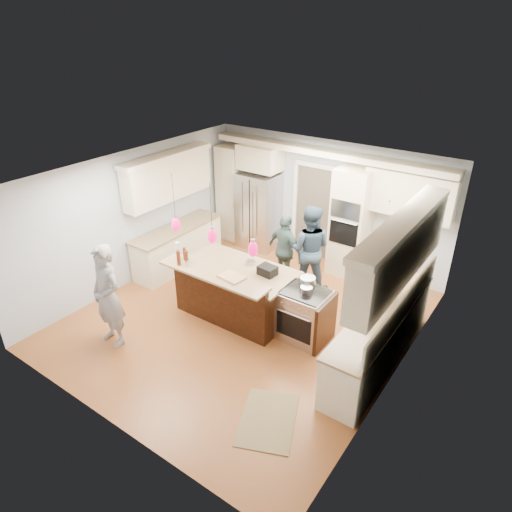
{
  "coord_description": "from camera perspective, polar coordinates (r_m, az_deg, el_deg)",
  "views": [
    {
      "loc": [
        4.13,
        -5.51,
        4.89
      ],
      "look_at": [
        0.0,
        0.35,
        1.15
      ],
      "focal_mm": 32.0,
      "sensor_mm": 36.0,
      "label": 1
    }
  ],
  "objects": [
    {
      "name": "back_upper_cabinets",
      "position": [
        10.13,
        4.47,
        8.93
      ],
      "size": [
        5.3,
        0.61,
        2.54
      ],
      "color": "beige",
      "rests_on": "ground"
    },
    {
      "name": "drink_can",
      "position": [
        7.88,
        -8.55,
        -0.93
      ],
      "size": [
        0.06,
        0.06,
        0.11
      ],
      "primitive_type": "cylinder",
      "rotation": [
        0.0,
        0.0,
        -0.02
      ],
      "color": "#B7B7BC",
      "rests_on": "kitchen_island"
    },
    {
      "name": "kitchen_island",
      "position": [
        8.35,
        -2.49,
        -4.31
      ],
      "size": [
        2.1,
        1.46,
        1.12
      ],
      "color": "black",
      "rests_on": "ground"
    },
    {
      "name": "person_range_side",
      "position": [
        7.74,
        16.09,
        -4.44
      ],
      "size": [
        1.01,
        1.35,
        1.86
      ],
      "primitive_type": "imported",
      "rotation": [
        0.0,
        0.0,
        1.87
      ],
      "color": "#9B7FAB",
      "rests_on": "ground"
    },
    {
      "name": "right_counter_run",
      "position": [
        7.16,
        16.05,
        -6.06
      ],
      "size": [
        0.64,
        3.1,
        2.51
      ],
      "color": "beige",
      "rests_on": "ground"
    },
    {
      "name": "room_shell",
      "position": [
        7.54,
        -1.54,
        3.5
      ],
      "size": [
        5.54,
        6.04,
        2.72
      ],
      "color": "#B2BCC6",
      "rests_on": "ground"
    },
    {
      "name": "person_bar_end",
      "position": [
        7.78,
        -18.06,
        -4.83
      ],
      "size": [
        0.7,
        0.5,
        1.8
      ],
      "primitive_type": "imported",
      "rotation": [
        0.0,
        0.0,
        -0.11
      ],
      "color": "gray",
      "rests_on": "ground"
    },
    {
      "name": "beer_bottle_c",
      "position": [
        7.96,
        -8.68,
        -0.11
      ],
      "size": [
        0.07,
        0.07,
        0.23
      ],
      "primitive_type": "cylinder",
      "rotation": [
        0.0,
        0.0,
        -0.24
      ],
      "color": "#4E1E0E",
      "rests_on": "kitchen_island"
    },
    {
      "name": "beer_bottle_b",
      "position": [
        7.91,
        -9.66,
        -0.23
      ],
      "size": [
        0.09,
        0.09,
        0.27
      ],
      "primitive_type": "cylinder",
      "rotation": [
        0.0,
        0.0,
        -0.34
      ],
      "color": "#4E1E0E",
      "rests_on": "kitchen_island"
    },
    {
      "name": "oven_column",
      "position": [
        9.6,
        11.74,
        4.04
      ],
      "size": [
        0.72,
        0.69,
        2.3
      ],
      "color": "beige",
      "rests_on": "ground"
    },
    {
      "name": "refrigerator",
      "position": [
        10.71,
        0.29,
        5.67
      ],
      "size": [
        0.9,
        0.7,
        1.8
      ],
      "primitive_type": "cube",
      "color": "#B7B7BC",
      "rests_on": "ground"
    },
    {
      "name": "cutting_board",
      "position": [
        7.48,
        -3.05,
        -2.64
      ],
      "size": [
        0.44,
        0.34,
        0.03
      ],
      "primitive_type": "cube",
      "rotation": [
        0.0,
        0.0,
        -0.12
      ],
      "color": "tan",
      "rests_on": "kitchen_island"
    },
    {
      "name": "island_range",
      "position": [
        7.78,
        6.19,
        -7.39
      ],
      "size": [
        0.82,
        0.71,
        0.92
      ],
      "color": "#B7B7BC",
      "rests_on": "ground"
    },
    {
      "name": "person_far_right",
      "position": [
        9.17,
        3.68,
        0.73
      ],
      "size": [
        0.96,
        0.58,
        1.52
      ],
      "primitive_type": "imported",
      "rotation": [
        0.0,
        0.0,
        2.89
      ],
      "color": "#486461",
      "rests_on": "ground"
    },
    {
      "name": "water_bottle",
      "position": [
        8.11,
        -9.74,
        0.68
      ],
      "size": [
        0.08,
        0.08,
        0.32
      ],
      "primitive_type": "cylinder",
      "rotation": [
        0.0,
        0.0,
        0.06
      ],
      "color": "silver",
      "rests_on": "kitchen_island"
    },
    {
      "name": "ground_plane",
      "position": [
        8.45,
        -1.38,
        -7.84
      ],
      "size": [
        6.0,
        6.0,
        0.0
      ],
      "primitive_type": "plane",
      "color": "#AD5E2F",
      "rests_on": "ground"
    },
    {
      "name": "pot_large",
      "position": [
        7.67,
        6.47,
        -3.17
      ],
      "size": [
        0.26,
        0.26,
        0.15
      ],
      "primitive_type": "cylinder",
      "color": "#B7B7BC",
      "rests_on": "island_range"
    },
    {
      "name": "floor_rug",
      "position": [
        6.65,
        1.51,
        -19.75
      ],
      "size": [
        1.09,
        1.27,
        0.01
      ],
      "primitive_type": "cube",
      "rotation": [
        0.0,
        0.0,
        0.4
      ],
      "color": "olive",
      "rests_on": "ground"
    },
    {
      "name": "left_cabinets",
      "position": [
        9.89,
        -10.15,
        4.29
      ],
      "size": [
        0.64,
        2.3,
        2.51
      ],
      "color": "beige",
      "rests_on": "ground"
    },
    {
      "name": "beer_bottle_a",
      "position": [
        8.07,
        -8.91,
        0.28
      ],
      "size": [
        0.06,
        0.06,
        0.24
      ],
      "primitive_type": "cylinder",
      "rotation": [
        0.0,
        0.0,
        -0.04
      ],
      "color": "#4E1E0E",
      "rests_on": "kitchen_island"
    },
    {
      "name": "pendant_lights",
      "position": [
        7.33,
        -5.49,
        2.51
      ],
      "size": [
        1.75,
        0.15,
        1.03
      ],
      "color": "black",
      "rests_on": "ground"
    },
    {
      "name": "person_far_left",
      "position": [
        8.97,
        6.63,
        0.91
      ],
      "size": [
        1.05,
        0.94,
        1.79
      ],
      "primitive_type": "imported",
      "rotation": [
        0.0,
        0.0,
        3.51
      ],
      "color": "#2A3E52",
      "rests_on": "ground"
    },
    {
      "name": "pot_small",
      "position": [
        7.49,
        6.31,
        -4.2
      ],
      "size": [
        0.2,
        0.2,
        0.1
      ],
      "primitive_type": "cylinder",
      "color": "#B7B7BC",
      "rests_on": "island_range"
    }
  ]
}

